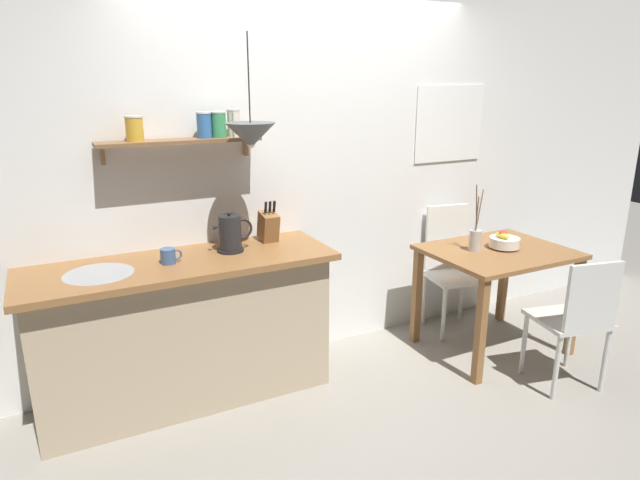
# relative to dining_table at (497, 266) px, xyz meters

# --- Properties ---
(ground_plane) EXTENTS (14.00, 14.00, 0.00)m
(ground_plane) POSITION_rel_dining_table_xyz_m (-1.20, 0.03, -0.66)
(ground_plane) COLOR gray
(back_wall) EXTENTS (6.80, 0.11, 2.70)m
(back_wall) POSITION_rel_dining_table_xyz_m (-1.00, 0.68, 0.69)
(back_wall) COLOR white
(back_wall) RESTS_ON ground_plane
(kitchen_counter) EXTENTS (1.83, 0.63, 0.93)m
(kitchen_counter) POSITION_rel_dining_table_xyz_m (-2.20, 0.35, -0.19)
(kitchen_counter) COLOR tan
(kitchen_counter) RESTS_ON ground_plane
(wall_shelf) EXTENTS (0.97, 0.20, 0.30)m
(wall_shelf) POSITION_rel_dining_table_xyz_m (-2.06, 0.53, 1.00)
(wall_shelf) COLOR brown
(dining_table) EXTENTS (0.99, 0.79, 0.78)m
(dining_table) POSITION_rel_dining_table_xyz_m (0.00, 0.00, 0.00)
(dining_table) COLOR brown
(dining_table) RESTS_ON ground_plane
(dining_chair_near) EXTENTS (0.50, 0.48, 0.90)m
(dining_chair_near) POSITION_rel_dining_table_xyz_m (0.05, -0.67, -0.14)
(dining_chair_near) COLOR silver
(dining_chair_near) RESTS_ON ground_plane
(dining_chair_far) EXTENTS (0.47, 0.45, 1.00)m
(dining_chair_far) POSITION_rel_dining_table_xyz_m (-0.04, 0.46, -0.11)
(dining_chair_far) COLOR white
(dining_chair_far) RESTS_ON ground_plane
(fruit_bowl) EXTENTS (0.21, 0.21, 0.14)m
(fruit_bowl) POSITION_rel_dining_table_xyz_m (0.05, 0.00, 0.18)
(fruit_bowl) COLOR silver
(fruit_bowl) RESTS_ON dining_table
(twig_vase) EXTENTS (0.09, 0.09, 0.49)m
(twig_vase) POSITION_rel_dining_table_xyz_m (-0.18, 0.05, 0.21)
(twig_vase) COLOR #B7B2A8
(twig_vase) RESTS_ON dining_table
(electric_kettle) EXTENTS (0.26, 0.17, 0.25)m
(electric_kettle) POSITION_rel_dining_table_xyz_m (-1.88, 0.38, 0.39)
(electric_kettle) COLOR black
(electric_kettle) RESTS_ON kitchen_counter
(knife_block) EXTENTS (0.11, 0.17, 0.28)m
(knife_block) POSITION_rel_dining_table_xyz_m (-1.59, 0.48, 0.38)
(knife_block) COLOR brown
(knife_block) RESTS_ON kitchen_counter
(coffee_mug_by_sink) EXTENTS (0.13, 0.09, 0.09)m
(coffee_mug_by_sink) POSITION_rel_dining_table_xyz_m (-2.28, 0.32, 0.32)
(coffee_mug_by_sink) COLOR #3D5B89
(coffee_mug_by_sink) RESTS_ON kitchen_counter
(pendant_lamp) EXTENTS (0.29, 0.29, 0.64)m
(pendant_lamp) POSITION_rel_dining_table_xyz_m (-1.77, 0.25, 1.00)
(pendant_lamp) COLOR black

